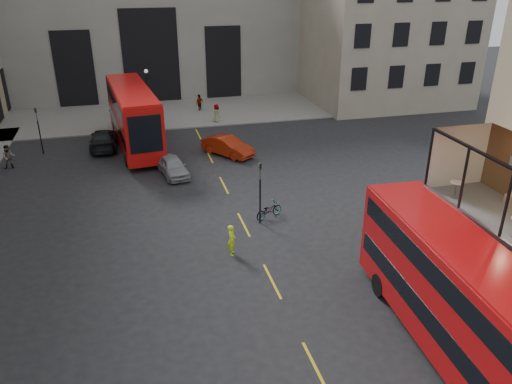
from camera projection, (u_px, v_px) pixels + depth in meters
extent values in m
plane|color=black|center=(365.00, 360.00, 19.38)|extent=(140.00, 140.00, 0.00)
cube|color=black|center=(485.00, 298.00, 19.70)|extent=(0.08, 9.20, 3.00)
cube|color=beige|center=(458.00, 156.00, 22.78)|extent=(3.00, 0.04, 2.90)
cube|color=slate|center=(499.00, 238.00, 18.59)|extent=(0.12, 10.00, 0.18)
cube|color=gray|center=(145.00, 14.00, 56.83)|extent=(34.00, 10.00, 18.00)
cube|color=black|center=(151.00, 57.00, 54.04)|extent=(6.00, 0.12, 10.00)
cube|color=black|center=(75.00, 70.00, 52.62)|extent=(4.00, 0.12, 8.00)
cube|color=black|center=(223.00, 63.00, 56.28)|extent=(4.00, 0.12, 8.00)
cube|color=#A39683|center=(378.00, 5.00, 55.09)|extent=(16.00, 18.00, 20.00)
cube|color=slate|center=(148.00, 114.00, 51.48)|extent=(40.00, 12.00, 0.12)
cylinder|color=black|center=(260.00, 202.00, 29.15)|extent=(0.10, 0.10, 2.80)
imported|color=black|center=(260.00, 171.00, 28.37)|extent=(0.16, 0.20, 1.00)
cylinder|color=black|center=(41.00, 138.00, 40.05)|extent=(0.10, 0.10, 2.80)
imported|color=black|center=(36.00, 115.00, 39.26)|extent=(0.16, 0.20, 1.00)
cylinder|color=black|center=(149.00, 100.00, 46.95)|extent=(0.14, 0.14, 5.00)
cylinder|color=black|center=(151.00, 123.00, 47.87)|extent=(0.36, 0.36, 0.50)
sphere|color=silver|center=(146.00, 71.00, 45.85)|extent=(0.36, 0.36, 0.36)
cube|color=#AA0B0E|center=(456.00, 295.00, 19.01)|extent=(3.34, 11.96, 4.20)
cube|color=black|center=(454.00, 307.00, 19.26)|extent=(3.34, 11.32, 0.86)
cube|color=black|center=(462.00, 266.00, 18.48)|extent=(3.34, 11.32, 0.86)
cube|color=#AA0B0E|center=(466.00, 246.00, 18.13)|extent=(3.22, 11.72, 0.13)
cylinder|color=black|center=(379.00, 285.00, 23.00)|extent=(0.36, 1.09, 1.08)
cylinder|color=black|center=(428.00, 279.00, 23.44)|extent=(0.36, 1.09, 1.08)
cube|color=#BA0E0C|center=(134.00, 116.00, 41.20)|extent=(4.15, 12.80, 4.46)
cube|color=black|center=(134.00, 123.00, 41.46)|extent=(4.12, 12.12, 0.91)
cube|color=black|center=(132.00, 99.00, 40.64)|extent=(4.12, 12.12, 0.91)
cube|color=#BA0E0C|center=(131.00, 88.00, 40.27)|extent=(4.01, 12.54, 0.14)
cylinder|color=black|center=(115.00, 128.00, 45.09)|extent=(0.44, 1.17, 1.14)
cylinder|color=black|center=(144.00, 125.00, 45.92)|extent=(0.44, 1.17, 1.14)
cylinder|color=black|center=(127.00, 159.00, 37.91)|extent=(0.44, 1.17, 1.14)
cylinder|color=black|center=(161.00, 155.00, 38.74)|extent=(0.44, 1.17, 1.14)
imported|color=#929399|center=(173.00, 166.00, 36.22)|extent=(2.33, 4.28, 1.38)
imported|color=maroon|center=(228.00, 146.00, 40.10)|extent=(3.97, 4.62, 1.50)
imported|color=black|center=(104.00, 139.00, 41.69)|extent=(2.31, 5.36, 1.54)
imported|color=gray|center=(269.00, 210.00, 30.16)|extent=(2.00, 1.39, 1.00)
imported|color=#E0FF1A|center=(232.00, 240.00, 26.14)|extent=(0.52, 0.69, 1.72)
imported|color=gray|center=(9.00, 157.00, 37.35)|extent=(0.94, 0.76, 1.84)
imported|color=gray|center=(114.00, 108.00, 50.36)|extent=(1.30, 1.01, 1.77)
imported|color=gray|center=(200.00, 103.00, 52.14)|extent=(1.10, 1.01, 1.81)
imported|color=gray|center=(217.00, 114.00, 48.32)|extent=(0.87, 1.05, 1.84)
cylinder|color=silver|center=(457.00, 182.00, 21.89)|extent=(0.57, 0.57, 0.04)
cylinder|color=slate|center=(456.00, 190.00, 22.03)|extent=(0.08, 0.08, 0.67)
cylinder|color=slate|center=(455.00, 196.00, 22.17)|extent=(0.42, 0.42, 0.03)
cube|color=tan|center=(510.00, 199.00, 21.47)|extent=(0.44, 0.44, 0.41)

